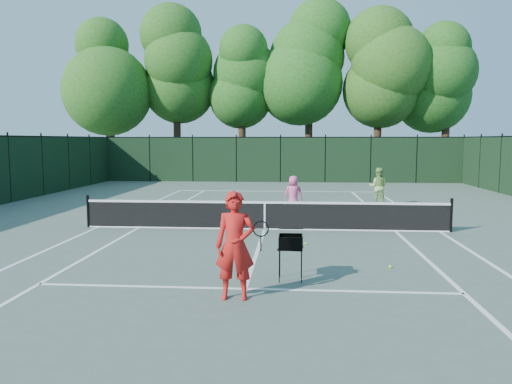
# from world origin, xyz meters

# --- Properties ---
(ground) EXTENTS (90.00, 90.00, 0.00)m
(ground) POSITION_xyz_m (0.00, 0.00, 0.00)
(ground) COLOR #4B5C50
(ground) RESTS_ON ground
(sideline_doubles_left) EXTENTS (0.10, 23.77, 0.01)m
(sideline_doubles_left) POSITION_xyz_m (-5.49, 0.00, 0.00)
(sideline_doubles_left) COLOR white
(sideline_doubles_left) RESTS_ON ground
(sideline_doubles_right) EXTENTS (0.10, 23.77, 0.01)m
(sideline_doubles_right) POSITION_xyz_m (5.49, 0.00, 0.00)
(sideline_doubles_right) COLOR white
(sideline_doubles_right) RESTS_ON ground
(sideline_singles_left) EXTENTS (0.10, 23.77, 0.01)m
(sideline_singles_left) POSITION_xyz_m (-4.12, 0.00, 0.00)
(sideline_singles_left) COLOR white
(sideline_singles_left) RESTS_ON ground
(sideline_singles_right) EXTENTS (0.10, 23.77, 0.01)m
(sideline_singles_right) POSITION_xyz_m (4.12, 0.00, 0.00)
(sideline_singles_right) COLOR white
(sideline_singles_right) RESTS_ON ground
(baseline_far) EXTENTS (10.97, 0.10, 0.01)m
(baseline_far) POSITION_xyz_m (0.00, 11.88, 0.00)
(baseline_far) COLOR white
(baseline_far) RESTS_ON ground
(service_line_near) EXTENTS (8.23, 0.10, 0.01)m
(service_line_near) POSITION_xyz_m (0.00, -6.40, 0.00)
(service_line_near) COLOR white
(service_line_near) RESTS_ON ground
(service_line_far) EXTENTS (8.23, 0.10, 0.01)m
(service_line_far) POSITION_xyz_m (0.00, 6.40, 0.00)
(service_line_far) COLOR white
(service_line_far) RESTS_ON ground
(center_service_line) EXTENTS (0.10, 12.80, 0.01)m
(center_service_line) POSITION_xyz_m (0.00, 0.00, 0.00)
(center_service_line) COLOR white
(center_service_line) RESTS_ON ground
(tennis_net) EXTENTS (11.69, 0.09, 1.06)m
(tennis_net) POSITION_xyz_m (0.00, 0.00, 0.48)
(tennis_net) COLOR black
(tennis_net) RESTS_ON ground
(fence_far) EXTENTS (24.00, 0.05, 3.00)m
(fence_far) POSITION_xyz_m (0.00, 18.00, 1.50)
(fence_far) COLOR black
(fence_far) RESTS_ON ground
(tree_0) EXTENTS (6.40, 6.40, 13.14)m
(tree_0) POSITION_xyz_m (-13.00, 21.50, 8.16)
(tree_0) COLOR black
(tree_0) RESTS_ON ground
(tree_1) EXTENTS (6.80, 6.80, 13.98)m
(tree_1) POSITION_xyz_m (-8.00, 22.00, 8.69)
(tree_1) COLOR black
(tree_1) RESTS_ON ground
(tree_2) EXTENTS (6.00, 6.00, 12.40)m
(tree_2) POSITION_xyz_m (-3.00, 21.80, 7.73)
(tree_2) COLOR black
(tree_2) RESTS_ON ground
(tree_3) EXTENTS (7.00, 7.00, 14.45)m
(tree_3) POSITION_xyz_m (2.00, 22.30, 9.01)
(tree_3) COLOR black
(tree_3) RESTS_ON ground
(tree_4) EXTENTS (6.20, 6.20, 12.97)m
(tree_4) POSITION_xyz_m (7.00, 21.60, 8.14)
(tree_4) COLOR black
(tree_4) RESTS_ON ground
(tree_5) EXTENTS (5.80, 5.80, 12.23)m
(tree_5) POSITION_xyz_m (12.00, 22.10, 7.71)
(tree_5) COLOR black
(tree_5) RESTS_ON ground
(coach) EXTENTS (0.95, 0.66, 1.95)m
(coach) POSITION_xyz_m (-0.11, -7.00, 0.98)
(coach) COLOR red
(coach) RESTS_ON ground
(player_pink) EXTENTS (0.74, 0.49, 1.48)m
(player_pink) POSITION_xyz_m (0.91, 3.57, 0.74)
(player_pink) COLOR #E7518D
(player_pink) RESTS_ON ground
(player_green) EXTENTS (0.91, 0.77, 1.66)m
(player_green) POSITION_xyz_m (4.57, 6.19, 0.83)
(player_green) COLOR #90BE5F
(player_green) RESTS_ON ground
(ball_hopper) EXTENTS (0.54, 0.54, 0.93)m
(ball_hopper) POSITION_xyz_m (0.87, -5.71, 0.78)
(ball_hopper) COLOR black
(ball_hopper) RESTS_ON ground
(loose_ball_near_cart) EXTENTS (0.07, 0.07, 0.07)m
(loose_ball_near_cart) POSITION_xyz_m (3.09, -4.61, 0.03)
(loose_ball_near_cart) COLOR #CCED30
(loose_ball_near_cart) RESTS_ON ground
(loose_ball_midcourt) EXTENTS (0.07, 0.07, 0.07)m
(loose_ball_midcourt) POSITION_xyz_m (1.27, -2.21, 0.03)
(loose_ball_midcourt) COLOR gold
(loose_ball_midcourt) RESTS_ON ground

